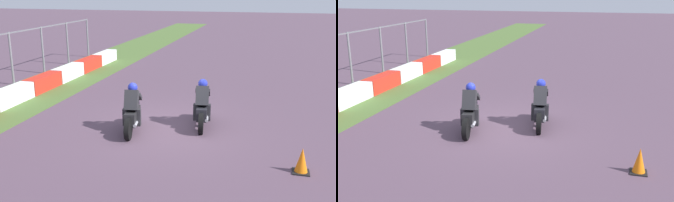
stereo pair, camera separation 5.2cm
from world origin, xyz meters
The scene contains 4 objects.
ground_plane centered at (0.00, 0.00, 0.00)m, with size 120.00×120.00×0.00m, color #553F4F.
rider_lane_a centered at (0.48, -1.07, 0.62)m, with size 2.04×0.59×1.51m.
rider_lane_b centered at (-0.55, 0.88, 0.62)m, with size 2.04×0.60×1.51m.
traffic_cone centered at (-2.20, -3.96, 0.29)m, with size 0.40×0.40×0.62m.
Camera 1 is at (-11.53, -3.13, 4.30)m, focal length 43.07 mm.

